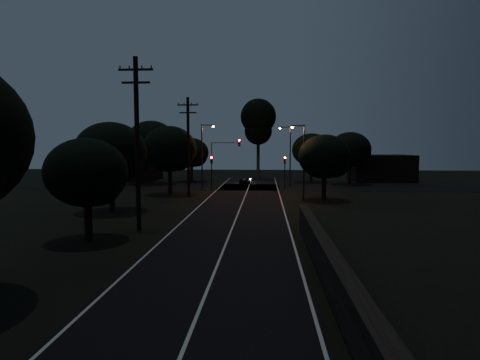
{
  "coord_description": "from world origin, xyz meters",
  "views": [
    {
      "loc": [
        2.15,
        -10.15,
        5.45
      ],
      "look_at": [
        0.0,
        24.0,
        2.5
      ],
      "focal_mm": 30.0,
      "sensor_mm": 36.0,
      "label": 1
    }
  ],
  "objects": [
    {
      "name": "utility_pole_far",
      "position": [
        -6.0,
        32.0,
        5.48
      ],
      "size": [
        2.2,
        0.3,
        10.5
      ],
      "color": "black",
      "rests_on": "ground"
    },
    {
      "name": "signal_right",
      "position": [
        4.6,
        39.99,
        2.84
      ],
      "size": [
        0.28,
        0.35,
        4.1
      ],
      "color": "black",
      "rests_on": "ground"
    },
    {
      "name": "building_left",
      "position": [
        -20.0,
        52.0,
        2.2
      ],
      "size": [
        10.0,
        8.0,
        4.4
      ],
      "primitive_type": "cube",
      "color": "black",
      "rests_on": "ground"
    },
    {
      "name": "tree_far_ne",
      "position": [
        9.2,
        49.88,
        4.69
      ],
      "size": [
        5.74,
        5.74,
        7.26
      ],
      "color": "black",
      "rests_on": "ground"
    },
    {
      "name": "tall_pine",
      "position": [
        1.0,
        55.0,
        9.34
      ],
      "size": [
        5.71,
        5.71,
        12.97
      ],
      "color": "black",
      "rests_on": "ground"
    },
    {
      "name": "tree_far_nw",
      "position": [
        -8.82,
        49.89,
        4.27
      ],
      "size": [
        5.21,
        5.21,
        6.6
      ],
      "color": "black",
      "rests_on": "ground"
    },
    {
      "name": "signal_left",
      "position": [
        -4.6,
        39.99,
        2.84
      ],
      "size": [
        0.28,
        0.35,
        4.1
      ],
      "color": "black",
      "rests_on": "ground"
    },
    {
      "name": "streetlight_a",
      "position": [
        -5.31,
        38.0,
        4.64
      ],
      "size": [
        1.66,
        0.26,
        8.0
      ],
      "color": "black",
      "rests_on": "ground"
    },
    {
      "name": "streetlight_b",
      "position": [
        5.31,
        44.0,
        4.64
      ],
      "size": [
        1.66,
        0.26,
        8.0
      ],
      "color": "black",
      "rests_on": "ground"
    },
    {
      "name": "utility_pole_mid",
      "position": [
        -6.0,
        15.0,
        5.74
      ],
      "size": [
        2.2,
        0.3,
        11.0
      ],
      "color": "black",
      "rests_on": "ground"
    },
    {
      "name": "tree_left_d",
      "position": [
        -8.29,
        33.88,
        4.94
      ],
      "size": [
        6.01,
        6.01,
        7.62
      ],
      "color": "black",
      "rests_on": "ground"
    },
    {
      "name": "car",
      "position": [
        -0.72,
        45.56,
        0.59
      ],
      "size": [
        1.64,
        3.56,
        1.18
      ],
      "primitive_type": "imported",
      "rotation": [
        0.0,
        0.0,
        3.07
      ],
      "color": "black",
      "rests_on": "ground"
    },
    {
      "name": "tree_right_a",
      "position": [
        8.18,
        29.9,
        4.25
      ],
      "size": [
        5.15,
        5.15,
        6.55
      ],
      "color": "black",
      "rests_on": "ground"
    },
    {
      "name": "building_right",
      "position": [
        20.0,
        53.0,
        2.0
      ],
      "size": [
        9.0,
        7.0,
        4.0
      ],
      "primitive_type": "cube",
      "color": "black",
      "rests_on": "ground"
    },
    {
      "name": "streetlight_c",
      "position": [
        5.83,
        30.0,
        4.35
      ],
      "size": [
        1.46,
        0.26,
        7.5
      ],
      "color": "black",
      "rests_on": "ground"
    },
    {
      "name": "signal_mast",
      "position": [
        -2.91,
        39.99,
        4.34
      ],
      "size": [
        3.7,
        0.35,
        6.25
      ],
      "color": "black",
      "rests_on": "ground"
    },
    {
      "name": "road_surface",
      "position": [
        0.0,
        31.12,
        0.01
      ],
      "size": [
        60.0,
        70.0,
        0.03
      ],
      "color": "black",
      "rests_on": "ground"
    },
    {
      "name": "tree_far_w",
      "position": [
        -13.75,
        45.86,
        5.82
      ],
      "size": [
        7.03,
        7.03,
        8.96
      ],
      "color": "black",
      "rests_on": "ground"
    },
    {
      "name": "tree_far_e",
      "position": [
        14.2,
        46.88,
        4.76
      ],
      "size": [
        5.79,
        5.79,
        7.34
      ],
      "color": "black",
      "rests_on": "ground"
    },
    {
      "name": "retaining_wall",
      "position": [
        7.74,
        3.0,
        0.62
      ],
      "size": [
        6.93,
        26.0,
        1.6
      ],
      "color": "black",
      "rests_on": "ground"
    },
    {
      "name": "tree_left_c",
      "position": [
        -10.29,
        21.88,
        4.77
      ],
      "size": [
        5.84,
        5.84,
        7.38
      ],
      "color": "black",
      "rests_on": "ground"
    },
    {
      "name": "ground",
      "position": [
        0.0,
        0.0,
        0.0
      ],
      "size": [
        160.0,
        160.0,
        0.0
      ],
      "primitive_type": "plane",
      "color": "black"
    },
    {
      "name": "tree_left_b",
      "position": [
        -7.84,
        11.91,
        3.82
      ],
      "size": [
        4.63,
        4.63,
        5.89
      ],
      "color": "black",
      "rests_on": "ground"
    }
  ]
}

